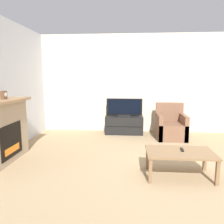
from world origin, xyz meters
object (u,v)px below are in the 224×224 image
at_px(armchair, 171,127).
at_px(remote, 182,150).
at_px(fireplace, 1,131).
at_px(coffee_table, 180,154).
at_px(tv, 124,108).
at_px(tv_stand, 124,125).
at_px(mantel_clock, 4,95).

xyz_separation_m(armchair, remote, (-0.23, -2.14, 0.13)).
bearing_deg(armchair, fireplace, -150.60).
xyz_separation_m(fireplace, coffee_table, (3.06, -0.33, -0.23)).
height_order(tv, armchair, tv).
bearing_deg(tv_stand, tv, -90.00).
height_order(coffee_table, remote, remote).
bearing_deg(tv_stand, coffee_table, -70.39).
bearing_deg(coffee_table, fireplace, 173.84).
height_order(tv_stand, coffee_table, tv_stand).
height_order(fireplace, mantel_clock, mantel_clock).
bearing_deg(armchair, tv_stand, 162.80).
xyz_separation_m(fireplace, tv_stand, (2.14, 2.24, -0.34)).
distance_m(mantel_clock, tv, 3.03).
distance_m(tv, coffee_table, 2.75).
bearing_deg(remote, fireplace, 179.22).
height_order(tv_stand, remote, tv_stand).
distance_m(tv, remote, 2.70).
xyz_separation_m(tv, coffee_table, (0.92, -2.57, -0.35)).
xyz_separation_m(fireplace, remote, (3.10, -0.27, -0.17)).
distance_m(armchair, remote, 2.16).
distance_m(tv_stand, remote, 2.69).
distance_m(fireplace, remote, 3.12).
relative_size(tv_stand, coffee_table, 0.99).
bearing_deg(armchair, remote, -96.01).
distance_m(coffee_table, remote, 0.10).
height_order(armchair, remote, armchair).
bearing_deg(tv_stand, mantel_clock, -135.30).
distance_m(mantel_clock, coffee_table, 3.20).
relative_size(fireplace, armchair, 1.58).
height_order(mantel_clock, coffee_table, mantel_clock).
bearing_deg(tv, armchair, -17.11).
bearing_deg(tv, mantel_clock, -135.33).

